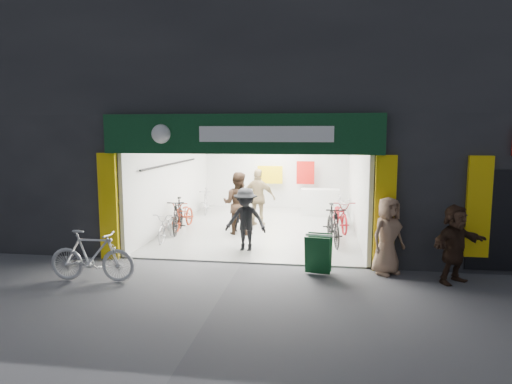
% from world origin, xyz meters
% --- Properties ---
extents(ground, '(60.00, 60.00, 0.00)m').
position_xyz_m(ground, '(0.00, 0.00, 0.00)').
color(ground, '#56565B').
rests_on(ground, ground).
extents(building, '(17.00, 10.27, 8.00)m').
position_xyz_m(building, '(0.91, 4.99, 4.31)').
color(building, '#232326').
rests_on(building, ground).
extents(bike_left_front, '(0.64, 1.61, 0.83)m').
position_xyz_m(bike_left_front, '(-2.50, 1.95, 0.42)').
color(bike_left_front, '#A6A7AB').
rests_on(bike_left_front, ground).
extents(bike_left_midfront, '(0.79, 1.87, 1.09)m').
position_xyz_m(bike_left_midfront, '(-2.50, 2.93, 0.54)').
color(bike_left_midfront, black).
rests_on(bike_left_midfront, ground).
extents(bike_left_midback, '(0.71, 1.82, 0.94)m').
position_xyz_m(bike_left_midback, '(-2.50, 3.48, 0.47)').
color(bike_left_midback, maroon).
rests_on(bike_left_midback, ground).
extents(bike_left_back, '(0.75, 1.65, 0.96)m').
position_xyz_m(bike_left_back, '(-2.50, 6.35, 0.48)').
color(bike_left_back, '#ABABB0').
rests_on(bike_left_back, ground).
extents(bike_right_front, '(0.80, 1.93, 1.13)m').
position_xyz_m(bike_right_front, '(2.18, 2.13, 0.56)').
color(bike_right_front, black).
rests_on(bike_right_front, ground).
extents(bike_right_mid, '(0.98, 1.98, 0.99)m').
position_xyz_m(bike_right_mid, '(2.45, 3.93, 0.50)').
color(bike_right_mid, maroon).
rests_on(bike_right_mid, ground).
extents(bike_right_back, '(0.77, 1.73, 1.01)m').
position_xyz_m(bike_right_back, '(2.50, 4.67, 0.50)').
color(bike_right_back, silver).
rests_on(bike_right_back, ground).
extents(parked_bike, '(1.84, 0.58, 1.09)m').
position_xyz_m(parked_bike, '(-2.84, -1.71, 0.55)').
color(parked_bike, silver).
rests_on(parked_bike, ground).
extents(customer_a, '(0.69, 0.61, 1.58)m').
position_xyz_m(customer_a, '(-0.62, 3.35, 0.79)').
color(customer_a, black).
rests_on(customer_a, ground).
extents(customer_b, '(1.00, 0.82, 1.91)m').
position_xyz_m(customer_b, '(-0.64, 2.97, 0.96)').
color(customer_b, '#332117').
rests_on(customer_b, ground).
extents(customer_c, '(1.14, 0.73, 1.67)m').
position_xyz_m(customer_c, '(-0.08, 1.08, 0.84)').
color(customer_c, black).
rests_on(customer_c, ground).
extents(customer_d, '(1.16, 0.60, 1.90)m').
position_xyz_m(customer_d, '(-0.19, 4.25, 0.95)').
color(customer_d, '#8A7650').
rests_on(customer_d, ground).
extents(pedestrian_near, '(0.99, 0.94, 1.70)m').
position_xyz_m(pedestrian_near, '(3.30, -0.30, 0.85)').
color(pedestrian_near, '#9A7459').
rests_on(pedestrian_near, ground).
extents(pedestrian_far, '(1.49, 1.33, 1.64)m').
position_xyz_m(pedestrian_far, '(4.58, -0.71, 0.82)').
color(pedestrian_far, '#362318').
rests_on(pedestrian_far, ground).
extents(sandwich_board, '(0.62, 0.64, 0.85)m').
position_xyz_m(sandwich_board, '(1.81, -0.50, 0.47)').
color(sandwich_board, '#10431F').
rests_on(sandwich_board, ground).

